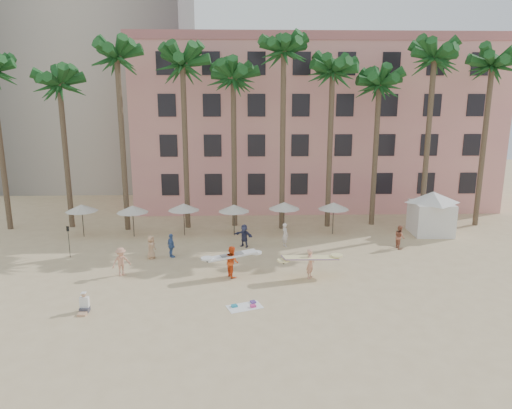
{
  "coord_description": "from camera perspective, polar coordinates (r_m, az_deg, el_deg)",
  "views": [
    {
      "loc": [
        -0.34,
        -22.85,
        10.54
      ],
      "look_at": [
        0.55,
        6.0,
        4.0
      ],
      "focal_mm": 32.0,
      "sensor_mm": 36.0,
      "label": 1
    }
  ],
  "objects": [
    {
      "name": "umbrella_row",
      "position": [
        36.39,
        -5.92,
        -0.34
      ],
      "size": [
        22.5,
        2.7,
        2.73
      ],
      "color": "#332B23",
      "rests_on": "ground"
    },
    {
      "name": "beach_towel",
      "position": [
        24.56,
        -1.35,
        -12.57
      ],
      "size": [
        2.03,
        1.56,
        0.14
      ],
      "color": "white",
      "rests_on": "ground"
    },
    {
      "name": "seated_man",
      "position": [
        25.42,
        -20.68,
        -11.73
      ],
      "size": [
        0.46,
        0.8,
        1.04
      ],
      "color": "#3F3F4C",
      "rests_on": "ground"
    },
    {
      "name": "cabana",
      "position": [
        39.38,
        21.1,
        -0.53
      ],
      "size": [
        4.71,
        4.71,
        3.5
      ],
      "color": "silver",
      "rests_on": "ground"
    },
    {
      "name": "carrier_white",
      "position": [
        28.15,
        -3.03,
        -7.01
      ],
      "size": [
        3.2,
        1.7,
        1.93
      ],
      "color": "#FF551A",
      "rests_on": "ground"
    },
    {
      "name": "paddle",
      "position": [
        33.87,
        -22.39,
        -3.86
      ],
      "size": [
        0.18,
        0.04,
        2.23
      ],
      "color": "black",
      "rests_on": "ground"
    },
    {
      "name": "palm_row",
      "position": [
        37.93,
        -0.52,
        16.44
      ],
      "size": [
        44.4,
        5.4,
        16.3
      ],
      "color": "brown",
      "rests_on": "ground"
    },
    {
      "name": "pink_hotel",
      "position": [
        49.46,
        6.86,
        9.74
      ],
      "size": [
        35.0,
        14.0,
        16.0
      ],
      "primitive_type": "cube",
      "color": "#E19888",
      "rests_on": "ground"
    },
    {
      "name": "beachgoers",
      "position": [
        31.79,
        -3.49,
        -4.98
      ],
      "size": [
        20.01,
        6.76,
        1.8
      ],
      "color": "#323658",
      "rests_on": "ground"
    },
    {
      "name": "ground",
      "position": [
        25.17,
        -0.85,
        -12.0
      ],
      "size": [
        120.0,
        120.0,
        0.0
      ],
      "primitive_type": "plane",
      "color": "#D1B789",
      "rests_on": "ground"
    },
    {
      "name": "carrier_yellow",
      "position": [
        28.09,
        6.82,
        -7.11
      ],
      "size": [
        3.53,
        1.51,
        1.83
      ],
      "color": "tan",
      "rests_on": "ground"
    }
  ]
}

